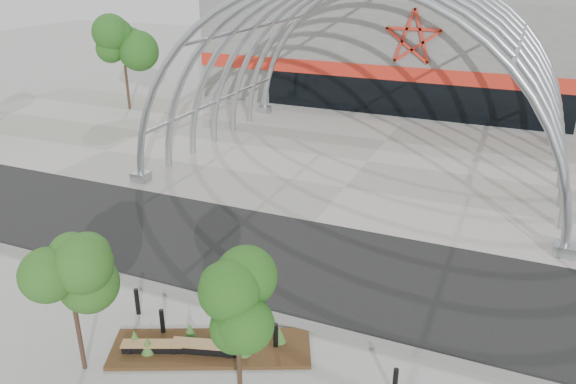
% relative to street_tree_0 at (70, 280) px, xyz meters
% --- Properties ---
extents(ground, '(140.00, 140.00, 0.00)m').
position_rel_street_tree_0_xyz_m(ground, '(2.67, 4.45, -2.89)').
color(ground, '#9C9C97').
rests_on(ground, ground).
extents(road, '(140.00, 7.00, 0.02)m').
position_rel_street_tree_0_xyz_m(road, '(2.67, 7.95, -2.88)').
color(road, black).
rests_on(road, ground).
extents(forecourt, '(60.00, 17.00, 0.04)m').
position_rel_street_tree_0_xyz_m(forecourt, '(2.67, 19.95, -2.87)').
color(forecourt, gray).
rests_on(forecourt, ground).
extents(kerb, '(60.00, 0.50, 0.12)m').
position_rel_street_tree_0_xyz_m(kerb, '(2.67, 4.20, -2.83)').
color(kerb, slate).
rests_on(kerb, ground).
extents(arena_building, '(34.00, 15.24, 8.00)m').
position_rel_street_tree_0_xyz_m(arena_building, '(2.67, 37.90, 1.10)').
color(arena_building, slate).
rests_on(arena_building, ground).
extents(vault_canopy, '(20.80, 15.80, 20.36)m').
position_rel_street_tree_0_xyz_m(vault_canopy, '(2.67, 19.95, -2.88)').
color(vault_canopy, '#999FA3').
rests_on(vault_canopy, ground).
extents(planting_bed, '(6.10, 4.02, 0.62)m').
position_rel_street_tree_0_xyz_m(planting_bed, '(2.81, 2.09, -2.75)').
color(planting_bed, '#362714').
rests_on(planting_bed, ground).
extents(street_tree_0, '(1.77, 1.77, 4.03)m').
position_rel_street_tree_0_xyz_m(street_tree_0, '(0.00, 0.00, 0.00)').
color(street_tree_0, black).
rests_on(street_tree_0, ground).
extents(street_tree_1, '(1.61, 1.61, 3.81)m').
position_rel_street_tree_0_xyz_m(street_tree_1, '(4.61, 0.70, -0.16)').
color(street_tree_1, black).
rests_on(street_tree_1, ground).
extents(bench_0, '(1.81, 1.07, 0.38)m').
position_rel_street_tree_0_xyz_m(bench_0, '(1.42, 1.29, -2.71)').
color(bench_0, black).
rests_on(bench_0, ground).
extents(bench_1, '(2.02, 0.97, 0.41)m').
position_rel_street_tree_0_xyz_m(bench_1, '(2.86, 1.84, -2.69)').
color(bench_1, black).
rests_on(bench_1, ground).
extents(bollard_0, '(0.17, 0.17, 1.04)m').
position_rel_street_tree_0_xyz_m(bollard_0, '(-3.01, 4.12, -2.37)').
color(bollard_0, black).
rests_on(bollard_0, ground).
extents(bollard_1, '(0.15, 0.15, 0.93)m').
position_rel_street_tree_0_xyz_m(bollard_1, '(-0.22, 2.76, -2.43)').
color(bollard_1, black).
rests_on(bollard_1, ground).
extents(bollard_2, '(0.14, 0.14, 0.90)m').
position_rel_street_tree_0_xyz_m(bollard_2, '(1.17, 2.16, -2.44)').
color(bollard_2, black).
rests_on(bollard_2, ground).
extents(bollard_3, '(0.14, 0.14, 0.89)m').
position_rel_street_tree_0_xyz_m(bollard_3, '(4.65, 2.89, -2.45)').
color(bollard_3, black).
rests_on(bollard_3, ground).
extents(bollard_4, '(0.14, 0.14, 0.87)m').
position_rel_street_tree_0_xyz_m(bollard_4, '(8.33, 2.38, -2.46)').
color(bollard_4, black).
rests_on(bollard_4, ground).
extents(bg_tree_0, '(3.00, 3.00, 6.45)m').
position_rel_street_tree_0_xyz_m(bg_tree_0, '(-17.33, 24.45, 1.74)').
color(bg_tree_0, black).
rests_on(bg_tree_0, ground).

